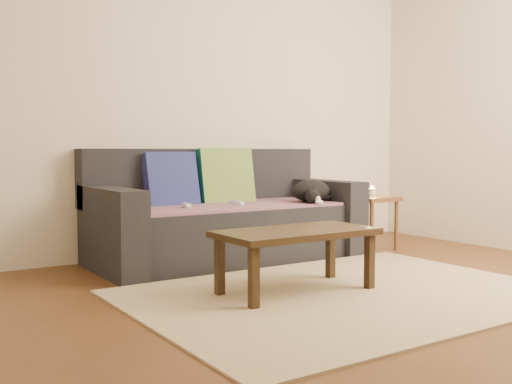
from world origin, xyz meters
TOP-DOWN VIEW (x-y plane):
  - ground at (0.00, 0.00)m, footprint 4.50×4.50m
  - back_wall at (0.00, 2.00)m, footprint 4.50×0.04m
  - sofa at (0.00, 1.57)m, footprint 2.10×0.94m
  - throw_blanket at (0.00, 1.48)m, footprint 1.66×0.74m
  - cushion_navy at (-0.38, 1.74)m, footprint 0.42×0.20m
  - cushion_green at (0.11, 1.74)m, footprint 0.48×0.20m
  - cat at (0.65, 1.30)m, footprint 0.43×0.41m
  - wii_remote_a at (-0.40, 1.44)m, footprint 0.06×0.15m
  - wii_remote_b at (0.02, 1.42)m, footprint 0.05×0.15m
  - side_table at (1.30, 1.27)m, footprint 0.37×0.37m
  - candle at (1.30, 1.27)m, footprint 0.06×0.06m
  - rug at (0.00, 0.15)m, footprint 2.50×1.80m
  - coffee_table at (-0.22, 0.35)m, footprint 0.96×0.48m

SIDE VIEW (x-z plane):
  - ground at x=0.00m, z-range 0.00..0.00m
  - rug at x=0.00m, z-range 0.00..0.01m
  - sofa at x=0.00m, z-range -0.13..0.74m
  - coffee_table at x=-0.22m, z-range 0.14..0.53m
  - side_table at x=1.30m, z-range 0.15..0.61m
  - throw_blanket at x=0.00m, z-range 0.42..0.44m
  - wii_remote_a at x=-0.40m, z-range 0.44..0.47m
  - wii_remote_b at x=0.02m, z-range 0.44..0.47m
  - candle at x=1.30m, z-range 0.45..0.54m
  - cat at x=0.65m, z-range 0.44..0.61m
  - cushion_navy at x=-0.38m, z-range 0.41..0.85m
  - cushion_green at x=0.11m, z-range 0.38..0.88m
  - back_wall at x=0.00m, z-range 0.00..2.60m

